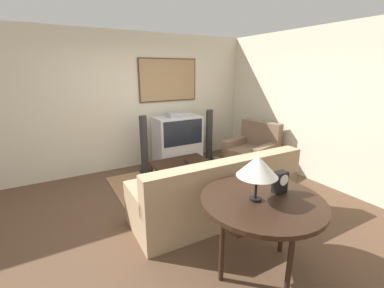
{
  "coord_description": "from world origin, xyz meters",
  "views": [
    {
      "loc": [
        -1.55,
        -3.0,
        1.98
      ],
      "look_at": [
        0.57,
        0.68,
        0.75
      ],
      "focal_mm": 24.0,
      "sensor_mm": 36.0,
      "label": 1
    }
  ],
  "objects_px": {
    "armchair": "(252,154)",
    "mantel_clock": "(280,182)",
    "console_table": "(262,205)",
    "couch": "(217,195)",
    "speaker_tower_right": "(209,136)",
    "coffee_table": "(181,164)",
    "table_lamp": "(258,166)",
    "tv": "(178,140)",
    "speaker_tower_left": "(144,146)"
  },
  "relations": [
    {
      "from": "armchair",
      "to": "mantel_clock",
      "type": "bearing_deg",
      "value": -51.55
    },
    {
      "from": "armchair",
      "to": "console_table",
      "type": "distance_m",
      "value": 2.92
    },
    {
      "from": "couch",
      "to": "speaker_tower_right",
      "type": "xyz_separation_m",
      "value": [
        1.22,
        2.03,
        0.23
      ]
    },
    {
      "from": "coffee_table",
      "to": "console_table",
      "type": "relative_size",
      "value": 0.86
    },
    {
      "from": "console_table",
      "to": "table_lamp",
      "type": "xyz_separation_m",
      "value": [
        -0.08,
        0.01,
        0.4
      ]
    },
    {
      "from": "tv",
      "to": "armchair",
      "type": "height_order",
      "value": "tv"
    },
    {
      "from": "couch",
      "to": "mantel_clock",
      "type": "xyz_separation_m",
      "value": [
        0.03,
        -1.02,
        0.6
      ]
    },
    {
      "from": "coffee_table",
      "to": "speaker_tower_right",
      "type": "relative_size",
      "value": 0.88
    },
    {
      "from": "couch",
      "to": "tv",
      "type": "bearing_deg",
      "value": -101.32
    },
    {
      "from": "speaker_tower_right",
      "to": "mantel_clock",
      "type": "bearing_deg",
      "value": -111.31
    },
    {
      "from": "speaker_tower_left",
      "to": "speaker_tower_right",
      "type": "distance_m",
      "value": 1.52
    },
    {
      "from": "mantel_clock",
      "to": "speaker_tower_left",
      "type": "xyz_separation_m",
      "value": [
        -0.33,
        3.05,
        -0.37
      ]
    },
    {
      "from": "couch",
      "to": "armchair",
      "type": "bearing_deg",
      "value": -145.06
    },
    {
      "from": "couch",
      "to": "armchair",
      "type": "xyz_separation_m",
      "value": [
        1.69,
        1.14,
        -0.01
      ]
    },
    {
      "from": "armchair",
      "to": "coffee_table",
      "type": "distance_m",
      "value": 1.63
    },
    {
      "from": "console_table",
      "to": "mantel_clock",
      "type": "height_order",
      "value": "mantel_clock"
    },
    {
      "from": "couch",
      "to": "armchair",
      "type": "relative_size",
      "value": 2.18
    },
    {
      "from": "armchair",
      "to": "speaker_tower_right",
      "type": "bearing_deg",
      "value": -165.96
    },
    {
      "from": "console_table",
      "to": "table_lamp",
      "type": "distance_m",
      "value": 0.41
    },
    {
      "from": "tv",
      "to": "mantel_clock",
      "type": "bearing_deg",
      "value": -97.84
    },
    {
      "from": "console_table",
      "to": "speaker_tower_right",
      "type": "height_order",
      "value": "speaker_tower_right"
    },
    {
      "from": "speaker_tower_left",
      "to": "mantel_clock",
      "type": "bearing_deg",
      "value": -83.75
    },
    {
      "from": "console_table",
      "to": "table_lamp",
      "type": "relative_size",
      "value": 2.68
    },
    {
      "from": "coffee_table",
      "to": "speaker_tower_left",
      "type": "relative_size",
      "value": 0.88
    },
    {
      "from": "tv",
      "to": "mantel_clock",
      "type": "relative_size",
      "value": 5.18
    },
    {
      "from": "speaker_tower_left",
      "to": "table_lamp",
      "type": "bearing_deg",
      "value": -89.72
    },
    {
      "from": "tv",
      "to": "console_table",
      "type": "height_order",
      "value": "tv"
    },
    {
      "from": "coffee_table",
      "to": "armchair",
      "type": "bearing_deg",
      "value": -2.03
    },
    {
      "from": "couch",
      "to": "speaker_tower_left",
      "type": "relative_size",
      "value": 2.02
    },
    {
      "from": "armchair",
      "to": "speaker_tower_left",
      "type": "height_order",
      "value": "speaker_tower_left"
    },
    {
      "from": "coffee_table",
      "to": "speaker_tower_right",
      "type": "height_order",
      "value": "speaker_tower_right"
    },
    {
      "from": "tv",
      "to": "table_lamp",
      "type": "relative_size",
      "value": 2.6
    },
    {
      "from": "tv",
      "to": "console_table",
      "type": "bearing_deg",
      "value": -102.04
    },
    {
      "from": "couch",
      "to": "table_lamp",
      "type": "height_order",
      "value": "table_lamp"
    },
    {
      "from": "tv",
      "to": "table_lamp",
      "type": "distance_m",
      "value": 3.25
    },
    {
      "from": "coffee_table",
      "to": "speaker_tower_right",
      "type": "xyz_separation_m",
      "value": [
        1.16,
        0.84,
        0.17
      ]
    },
    {
      "from": "tv",
      "to": "speaker_tower_left",
      "type": "height_order",
      "value": "tv"
    },
    {
      "from": "tv",
      "to": "coffee_table",
      "type": "distance_m",
      "value": 0.99
    },
    {
      "from": "tv",
      "to": "speaker_tower_right",
      "type": "distance_m",
      "value": 0.76
    },
    {
      "from": "couch",
      "to": "mantel_clock",
      "type": "relative_size",
      "value": 10.43
    },
    {
      "from": "coffee_table",
      "to": "mantel_clock",
      "type": "relative_size",
      "value": 4.57
    },
    {
      "from": "couch",
      "to": "speaker_tower_right",
      "type": "height_order",
      "value": "speaker_tower_right"
    },
    {
      "from": "mantel_clock",
      "to": "speaker_tower_right",
      "type": "distance_m",
      "value": 3.29
    },
    {
      "from": "tv",
      "to": "coffee_table",
      "type": "xyz_separation_m",
      "value": [
        -0.39,
        -0.89,
        -0.17
      ]
    },
    {
      "from": "couch",
      "to": "coffee_table",
      "type": "distance_m",
      "value": 1.2
    },
    {
      "from": "couch",
      "to": "console_table",
      "type": "relative_size",
      "value": 1.95
    },
    {
      "from": "armchair",
      "to": "speaker_tower_left",
      "type": "relative_size",
      "value": 0.92
    },
    {
      "from": "coffee_table",
      "to": "speaker_tower_right",
      "type": "distance_m",
      "value": 1.44
    },
    {
      "from": "armchair",
      "to": "coffee_table",
      "type": "height_order",
      "value": "armchair"
    },
    {
      "from": "mantel_clock",
      "to": "table_lamp",
      "type": "bearing_deg",
      "value": 179.76
    }
  ]
}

